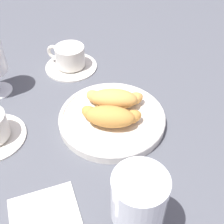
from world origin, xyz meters
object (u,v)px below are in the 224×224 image
object	(u,v)px
croissant_small	(114,99)
croissant_large	(110,116)
juice_glass_left	(139,200)
coffee_cup_far	(70,59)
folded_napkin	(45,219)
pastry_plate	(112,118)

from	to	relation	value
croissant_small	croissant_large	bearing A→B (deg)	-84.98
croissant_small	juice_glass_left	bearing A→B (deg)	-69.97
croissant_small	coffee_cup_far	distance (m)	0.21
coffee_cup_far	folded_napkin	size ratio (longest dim) A/B	1.24
croissant_large	folded_napkin	bearing A→B (deg)	-104.22
croissant_small	juice_glass_left	world-z (taller)	juice_glass_left
coffee_cup_far	folded_napkin	world-z (taller)	coffee_cup_far
pastry_plate	croissant_small	world-z (taller)	croissant_small
coffee_cup_far	pastry_plate	bearing A→B (deg)	-48.68
coffee_cup_far	juice_glass_left	distance (m)	0.48
croissant_small	coffee_cup_far	size ratio (longest dim) A/B	1.00
coffee_cup_far	folded_napkin	bearing A→B (deg)	-76.24
folded_napkin	croissant_large	bearing A→B (deg)	75.78
pastry_plate	croissant_large	xyz separation A→B (m)	(0.00, -0.02, 0.03)
pastry_plate	coffee_cup_far	size ratio (longest dim) A/B	1.67
coffee_cup_far	folded_napkin	distance (m)	0.43
pastry_plate	coffee_cup_far	bearing A→B (deg)	131.32
pastry_plate	croissant_small	xyz separation A→B (m)	(-0.00, 0.03, 0.03)
pastry_plate	coffee_cup_far	world-z (taller)	coffee_cup_far
pastry_plate	juice_glass_left	xyz separation A→B (m)	(0.09, -0.23, 0.08)
juice_glass_left	folded_napkin	world-z (taller)	juice_glass_left
croissant_large	juice_glass_left	world-z (taller)	juice_glass_left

